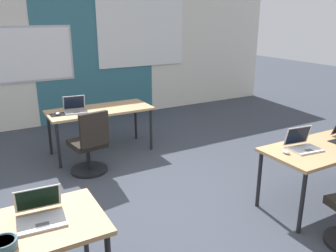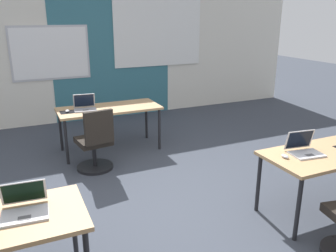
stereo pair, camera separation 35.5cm
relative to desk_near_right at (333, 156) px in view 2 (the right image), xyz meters
name	(u,v)px [view 2 (the right image)]	position (x,y,z in m)	size (l,w,h in m)	color
ground_plane	(165,217)	(-1.75, 0.60, -0.66)	(24.00, 24.00, 0.00)	#383D47
back_wall_assembly	(83,51)	(-1.72, 4.80, 0.75)	(10.00, 0.27, 2.80)	silver
desk_near_right	(333,156)	(0.00, 0.00, 0.00)	(1.60, 0.70, 0.72)	tan
desk_far_center	(109,111)	(-1.75, 2.80, 0.00)	(1.60, 0.70, 0.72)	tan
laptop_near_left_inner	(24,207)	(-3.13, 0.04, 0.11)	(0.35, 0.34, 0.22)	#B7B7BC
laptop_far_left	(85,107)	(-2.12, 2.82, 0.11)	(0.36, 0.32, 0.23)	#9E9EA3
mousepad_far_left	(67,112)	(-2.40, 2.78, 0.06)	(0.22, 0.19, 0.00)	black
mouse_far_left	(67,111)	(-2.40, 2.78, 0.08)	(0.08, 0.11, 0.03)	silver
chair_far_left	(95,145)	(-2.15, 2.12, -0.28)	(0.52, 0.57, 0.92)	black
laptop_near_right_inner	(304,149)	(-0.36, 0.08, 0.11)	(0.36, 0.33, 0.23)	silver
mouse_near_right_inner	(285,156)	(-0.63, 0.06, 0.08)	(0.07, 0.11, 0.03)	#B2B2B7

